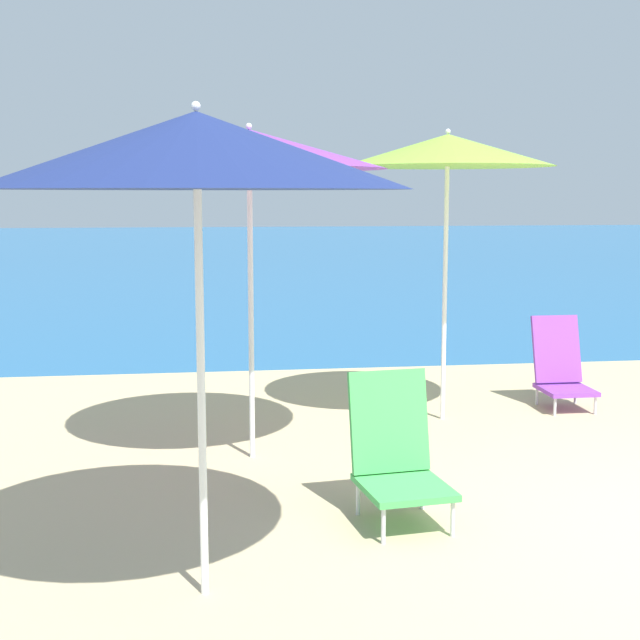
{
  "coord_description": "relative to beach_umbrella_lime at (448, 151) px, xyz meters",
  "views": [
    {
      "loc": [
        -2.96,
        -4.07,
        1.79
      ],
      "look_at": [
        -2.2,
        1.43,
        1.0
      ],
      "focal_mm": 50.0,
      "sensor_mm": 36.0,
      "label": 1
    }
  ],
  "objects": [
    {
      "name": "sea_water",
      "position": [
        1.03,
        22.17,
        -2.11
      ],
      "size": [
        60.0,
        40.0,
        0.01
      ],
      "color": "#23669E",
      "rests_on": "ground"
    },
    {
      "name": "beach_umbrella_lime",
      "position": [
        0.0,
        0.0,
        0.0
      ],
      "size": [
        1.65,
        1.65,
        2.28
      ],
      "color": "white",
      "rests_on": "ground"
    },
    {
      "name": "beach_umbrella_navy",
      "position": [
        -1.92,
        -2.92,
        -0.15
      ],
      "size": [
        1.83,
        1.83,
        2.17
      ],
      "color": "white",
      "rests_on": "ground"
    },
    {
      "name": "beach_umbrella_purple",
      "position": [
        -1.58,
        -0.84,
        -0.04
      ],
      "size": [
        1.82,
        1.82,
        2.25
      ],
      "color": "white",
      "rests_on": "ground"
    },
    {
      "name": "beach_chair_purple",
      "position": [
        1.1,
        0.29,
        -1.78
      ],
      "size": [
        0.41,
        0.56,
        0.76
      ],
      "rotation": [
        0.0,
        0.0,
        0.0
      ],
      "color": "silver",
      "rests_on": "ground"
    },
    {
      "name": "beach_chair_green",
      "position": [
        -0.85,
        -2.09,
        -1.75
      ],
      "size": [
        0.52,
        0.63,
        0.8
      ],
      "rotation": [
        0.0,
        0.0,
        0.13
      ],
      "color": "silver",
      "rests_on": "ground"
    }
  ]
}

